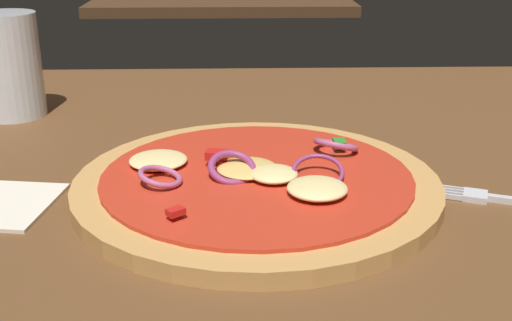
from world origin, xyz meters
name	(u,v)px	position (x,y,z in m)	size (l,w,h in m)	color
dining_table	(270,189)	(0.00, 0.00, 0.01)	(1.29, 0.82, 0.03)	brown
pizza	(257,183)	(-0.01, -0.04, 0.04)	(0.29, 0.29, 0.03)	tan
beer_glass	(9,72)	(-0.28, 0.18, 0.08)	(0.07, 0.07, 0.11)	silver
background_table	(223,0)	(-0.06, 1.32, 0.01)	(0.69, 0.49, 0.03)	#4C301C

